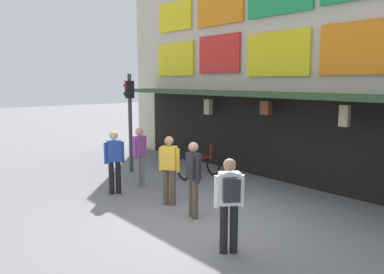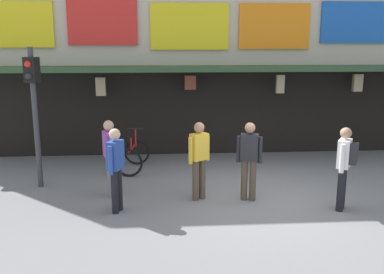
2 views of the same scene
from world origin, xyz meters
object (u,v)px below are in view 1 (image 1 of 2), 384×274
traffic_light_near (130,107)px  bicycle_parked (199,165)px  pedestrian_in_yellow (114,159)px  pedestrian_in_purple (193,175)px  pedestrian_in_red (169,167)px  pedestrian_in_black (140,153)px  pedestrian_in_white (229,199)px

traffic_light_near → bicycle_parked: (2.07, 1.18, -1.75)m
pedestrian_in_yellow → pedestrian_in_purple: 2.75m
pedestrian_in_red → traffic_light_near: bearing=163.5°
pedestrian_in_black → pedestrian_in_purple: bearing=-9.0°
pedestrian_in_yellow → pedestrian_in_white: bearing=-2.7°
traffic_light_near → pedestrian_in_yellow: size_ratio=1.90×
traffic_light_near → pedestrian_in_red: size_ratio=1.90×
traffic_light_near → bicycle_parked: 2.95m
traffic_light_near → pedestrian_in_white: 6.79m
pedestrian_in_red → pedestrian_in_white: bearing=-15.4°
bicycle_parked → pedestrian_in_yellow: 2.87m
traffic_light_near → pedestrian_in_yellow: (1.95, -1.64, -1.19)m
traffic_light_near → pedestrian_in_purple: size_ratio=1.90×
pedestrian_in_red → pedestrian_in_yellow: size_ratio=1.00×
pedestrian_in_black → pedestrian_in_purple: (2.94, -0.46, 0.00)m
pedestrian_in_yellow → pedestrian_in_red: bearing=18.7°
bicycle_parked → pedestrian_in_purple: size_ratio=0.74×
bicycle_parked → pedestrian_in_white: size_ratio=0.74×
traffic_light_near → bicycle_parked: bearing=29.8°
pedestrian_in_red → pedestrian_in_purple: bearing=-6.2°
pedestrian_in_yellow → pedestrian_in_purple: same height
bicycle_parked → pedestrian_in_yellow: pedestrian_in_yellow is taller
bicycle_parked → pedestrian_in_black: pedestrian_in_black is taller
pedestrian_in_red → pedestrian_in_yellow: same height
traffic_light_near → pedestrian_in_red: 3.96m
pedestrian_in_black → pedestrian_in_yellow: bearing=-76.0°
bicycle_parked → pedestrian_in_white: bearing=-34.8°
pedestrian_in_red → pedestrian_in_yellow: (-1.67, -0.57, 0.00)m
traffic_light_near → pedestrian_in_white: traffic_light_near is taller
pedestrian_in_white → pedestrian_in_red: same height
pedestrian_in_white → pedestrian_in_red: 2.91m
pedestrian_in_black → traffic_light_near: bearing=157.3°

